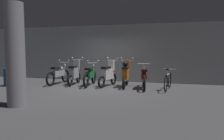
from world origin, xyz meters
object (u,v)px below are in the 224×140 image
Objects in this scene: motorbike_slot_1 at (75,73)px; bicycle at (168,81)px; motorbike_slot_5 at (144,77)px; motorbike_slot_2 at (90,75)px; support_pillar at (15,55)px; motorbike_slot_0 at (59,74)px; motorbike_slot_4 at (126,74)px; trash_bin at (9,77)px; motorbike_slot_3 at (108,74)px.

bicycle is (4.29, -0.28, -0.17)m from motorbike_slot_1.
bicycle is at bearing -2.88° from motorbike_slot_5.
support_pillar reaches higher than motorbike_slot_2.
motorbike_slot_1 is 0.87× the size of motorbike_slot_5.
motorbike_slot_0 is 1.16× the size of motorbike_slot_4.
motorbike_slot_5 is at bearing 9.66° from trash_bin.
motorbike_slot_1 is (0.82, 0.05, 0.04)m from motorbike_slot_0.
motorbike_slot_3 is at bearing 6.39° from motorbike_slot_2.
motorbike_slot_4 is at bearing 13.00° from trash_bin.
motorbike_slot_4 reaches higher than motorbike_slot_5.
trash_bin is (-2.66, -1.24, -0.12)m from motorbike_slot_1.
motorbike_slot_3 is 0.99× the size of motorbike_slot_4.
motorbike_slot_5 is at bearing -2.41° from motorbike_slot_0.
motorbike_slot_1 is 2.93m from trash_bin.
motorbike_slot_5 is 5.11m from support_pillar.
motorbike_slot_1 reaches higher than motorbike_slot_5.
support_pillar is (-3.14, -3.92, 0.98)m from motorbike_slot_5.
trash_bin is (-2.83, 2.90, -1.06)m from support_pillar.
trash_bin is (-6.95, -0.97, 0.04)m from bicycle.
motorbike_slot_1 is 0.57× the size of support_pillar.
support_pillar is at bearing -45.75° from trash_bin.
motorbike_slot_0 is at bearing 177.59° from motorbike_slot_5.
motorbike_slot_2 is 3.67m from trash_bin.
motorbike_slot_5 is (3.31, -0.23, -0.04)m from motorbike_slot_1.
motorbike_slot_4 is 0.87× the size of motorbike_slot_5.
motorbike_slot_2 is 1.66m from motorbike_slot_4.
motorbike_slot_4 is 5.28m from trash_bin.
motorbike_slot_1 is 2.07× the size of trash_bin.
motorbike_slot_4 is 1.84m from bicycle.
motorbike_slot_1 is 0.84m from motorbike_slot_2.
motorbike_slot_0 reaches higher than motorbike_slot_5.
motorbike_slot_2 reaches higher than motorbike_slot_5.
motorbike_slot_2 is at bearing -173.61° from motorbike_slot_3.
motorbike_slot_3 is at bearing 176.85° from motorbike_slot_4.
support_pillar reaches higher than motorbike_slot_5.
motorbike_slot_2 reaches higher than bicycle.
motorbike_slot_5 is (2.48, -0.12, -0.00)m from motorbike_slot_2.
motorbike_slot_0 is 2.19m from trash_bin.
motorbike_slot_0 is 1.13× the size of bicycle.
motorbike_slot_0 is 1.01× the size of motorbike_slot_5.
support_pillar reaches higher than motorbike_slot_4.
motorbike_slot_0 is at bearing 178.23° from motorbike_slot_2.
trash_bin is at bearing -154.95° from motorbike_slot_1.
motorbike_slot_5 is at bearing 51.34° from support_pillar.
motorbike_slot_3 is at bearing 15.90° from trash_bin.
trash_bin is (-5.96, -1.01, -0.08)m from motorbike_slot_5.
motorbike_slot_5 is 1.00m from bicycle.
bicycle is (3.47, -0.17, -0.13)m from motorbike_slot_2.
bicycle is at bearing -5.78° from motorbike_slot_3.
motorbike_slot_4 is (1.65, 0.05, 0.08)m from motorbike_slot_2.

